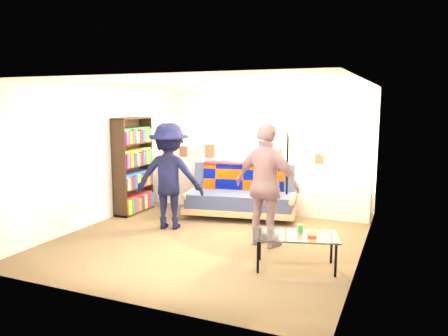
% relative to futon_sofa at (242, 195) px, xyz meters
% --- Properties ---
extents(ground, '(5.00, 5.00, 0.00)m').
position_rel_futon_sofa_xyz_m(ground, '(0.02, -1.32, -0.41)').
color(ground, brown).
rests_on(ground, ground).
extents(room_shell, '(4.60, 5.05, 2.45)m').
position_rel_futon_sofa_xyz_m(room_shell, '(0.02, -0.85, 1.26)').
color(room_shell, silver).
rests_on(room_shell, ground).
extents(half_wall_ledge, '(4.45, 0.15, 1.00)m').
position_rel_futon_sofa_xyz_m(half_wall_ledge, '(0.02, 0.48, 0.09)').
color(half_wall_ledge, silver).
rests_on(half_wall_ledge, ground).
extents(ledge_decor, '(2.97, 0.02, 0.45)m').
position_rel_futon_sofa_xyz_m(ledge_decor, '(-0.20, 0.46, 0.77)').
color(ledge_decor, brown).
rests_on(ledge_decor, half_wall_ledge).
extents(futon_sofa, '(2.16, 1.30, 0.87)m').
position_rel_futon_sofa_xyz_m(futon_sofa, '(0.00, 0.00, 0.00)').
color(futon_sofa, tan).
rests_on(futon_sofa, ground).
extents(bookshelf, '(0.31, 0.92, 1.83)m').
position_rel_futon_sofa_xyz_m(bookshelf, '(-2.06, -0.51, 0.45)').
color(bookshelf, black).
rests_on(bookshelf, ground).
extents(coffee_table, '(1.17, 0.84, 0.55)m').
position_rel_futon_sofa_xyz_m(coffee_table, '(1.55, -2.13, 0.01)').
color(coffee_table, black).
rests_on(coffee_table, ground).
extents(floor_lamp, '(0.37, 0.30, 1.67)m').
position_rel_futon_sofa_xyz_m(floor_lamp, '(0.83, 0.13, 0.78)').
color(floor_lamp, black).
rests_on(floor_lamp, ground).
extents(person_left, '(1.30, 0.99, 1.78)m').
position_rel_futon_sofa_xyz_m(person_left, '(-0.88, -1.16, 0.48)').
color(person_left, black).
rests_on(person_left, ground).
extents(person_right, '(1.16, 0.73, 1.83)m').
position_rel_futon_sofa_xyz_m(person_right, '(0.92, -1.43, 0.51)').
color(person_right, '#C9828B').
rests_on(person_right, ground).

